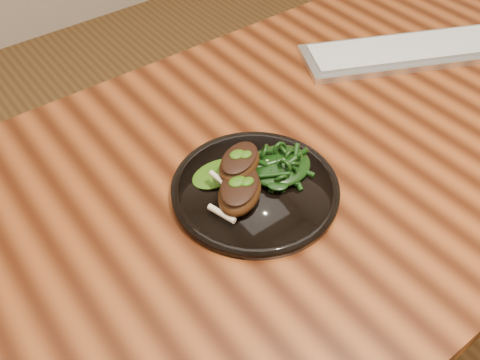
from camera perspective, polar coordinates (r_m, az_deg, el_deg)
name	(u,v)px	position (r m, az deg, el deg)	size (l,w,h in m)	color
desk	(324,169)	(1.04, 9.00, 1.18)	(1.60, 0.80, 0.75)	#371406
plate	(255,189)	(0.86, 1.64, -0.97)	(0.27, 0.27, 0.02)	black
lamb_chop_front	(239,191)	(0.82, -0.05, -1.16)	(0.12, 0.11, 0.04)	#3D200B
lamb_chop_back	(239,163)	(0.84, -0.10, 1.84)	(0.11, 0.09, 0.04)	#3D200B
herb_smear	(217,174)	(0.87, -2.46, 0.69)	(0.09, 0.06, 0.01)	#1B4307
greens_heap	(279,162)	(0.87, 4.22, 1.89)	(0.11, 0.10, 0.04)	black
keyboard	(404,52)	(1.23, 17.10, 12.96)	(0.45, 0.31, 0.02)	silver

